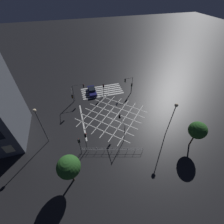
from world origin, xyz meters
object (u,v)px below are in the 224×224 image
Objects in this scene: traffic_light_ne_main at (86,139)px; street_lamp_east at (38,119)px; traffic_light_sw_cross at (132,86)px; waiting_car at (92,91)px; traffic_light_median_north at (122,123)px; traffic_light_se_main at (79,89)px; street_tree_near at (69,167)px; street_tree_far at (198,130)px; street_lamp_west at (174,112)px; traffic_light_se_cross at (72,95)px; traffic_light_median_south at (104,88)px; traffic_light_sw_main at (128,82)px; traffic_light_ne_cross at (79,143)px.

traffic_light_ne_main is 0.56× the size of street_lamp_east.
traffic_light_sw_cross reaches higher than waiting_car.
traffic_light_median_north is 0.98× the size of traffic_light_se_main.
street_tree_far is (-20.99, -0.70, 0.02)m from street_tree_near.
street_lamp_east reaches higher than traffic_light_se_main.
street_lamp_west is at bearing -46.80° from traffic_light_se_main.
traffic_light_se_main is at bearing 141.40° from traffic_light_se_cross.
street_tree_near is 1.02× the size of street_tree_far.
traffic_light_median_north is 15.82m from waiting_car.
traffic_light_median_north is 0.94× the size of waiting_car.
traffic_light_median_south is 6.02m from traffic_light_se_main.
traffic_light_median_north is at bearing -146.53° from street_tree_near.
traffic_light_median_north is at bearing 64.69° from traffic_light_sw_main.
traffic_light_se_cross is 1.12× the size of traffic_light_ne_cross.
traffic_light_sw_main is at bearing -126.55° from traffic_light_sw_cross.
traffic_light_sw_main is at bearing -25.31° from traffic_light_median_north.
street_lamp_west is 4.84m from street_tree_far.
traffic_light_median_south reaches higher than traffic_light_sw_cross.
waiting_car is at bearing 77.10° from traffic_light_ne_main.
traffic_light_median_north reaches higher than traffic_light_ne_cross.
street_tree_near reaches higher than traffic_light_se_cross.
street_lamp_west is at bearing -2.59° from traffic_light_ne_main.
street_tree_near reaches higher than traffic_light_ne_cross.
street_lamp_east is at bearing -123.70° from traffic_light_se_main.
traffic_light_median_north is 0.75× the size of street_tree_near.
traffic_light_sw_cross is (-12.98, 1.10, -0.95)m from traffic_light_se_main.
traffic_light_ne_main is 1.02× the size of traffic_light_se_main.
traffic_light_median_south is at bearing -98.12° from traffic_light_sw_cross.
traffic_light_median_north is at bearing -15.33° from street_lamp_west.
traffic_light_median_south is 13.18m from traffic_light_median_north.
traffic_light_sw_main is 1.35m from traffic_light_sw_cross.
street_lamp_east is 26.17m from street_tree_far.
traffic_light_median_south is 7.93m from traffic_light_se_cross.
traffic_light_sw_cross is 10.32m from waiting_car.
street_lamp_west is (-16.30, 13.47, 2.75)m from traffic_light_se_cross.
street_lamp_east reaches higher than traffic_light_ne_cross.
traffic_light_median_south is 0.77× the size of waiting_car.
street_tree_far is at bearing 106.07° from traffic_light_sw_main.
traffic_light_median_south is 22.18m from street_tree_far.
traffic_light_se_cross is at bearing -0.06° from traffic_light_ne_cross.
street_lamp_west reaches higher than traffic_light_se_main.
street_tree_far is (-19.21, 16.87, 0.88)m from traffic_light_se_cross.
street_tree_near is (18.08, 4.09, -1.89)m from street_lamp_west.
traffic_light_se_main is 21.53m from street_lamp_west.
street_lamp_east is (13.31, 10.90, 3.31)m from traffic_light_median_south.
traffic_light_sw_cross is (-0.75, 0.56, -0.97)m from traffic_light_sw_main.
waiting_car is (14.22, -21.04, -3.47)m from street_tree_far.
traffic_light_median_north is at bearing 1.06° from traffic_light_median_south.
traffic_light_sw_main is at bearing 85.94° from traffic_light_median_south.
street_tree_near reaches higher than traffic_light_median_south.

